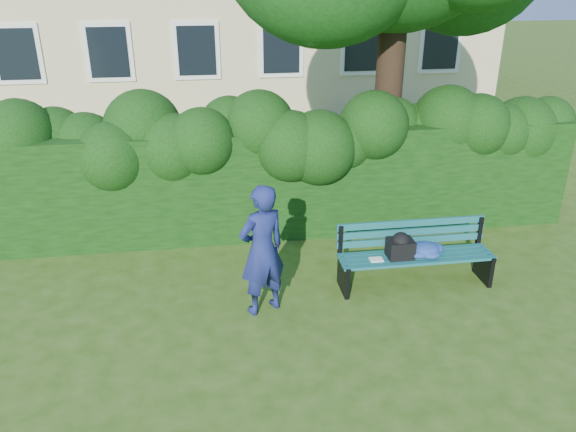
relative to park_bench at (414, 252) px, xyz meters
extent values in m
plane|color=#2E4D10|center=(-1.71, -0.11, -0.51)|extent=(80.00, 80.00, 0.00)
cube|color=white|center=(-7.71, 9.87, 1.49)|extent=(1.30, 0.08, 1.60)
cube|color=black|center=(-7.71, 9.83, 1.49)|extent=(1.05, 0.04, 1.35)
cube|color=white|center=(-5.31, 9.87, 1.49)|extent=(1.30, 0.08, 1.60)
cube|color=black|center=(-5.31, 9.83, 1.49)|extent=(1.05, 0.04, 1.35)
cube|color=white|center=(-2.91, 9.87, 1.49)|extent=(1.30, 0.08, 1.60)
cube|color=black|center=(-2.91, 9.83, 1.49)|extent=(1.05, 0.04, 1.35)
cube|color=white|center=(-0.51, 9.87, 1.49)|extent=(1.30, 0.08, 1.60)
cube|color=black|center=(-0.51, 9.83, 1.49)|extent=(1.05, 0.04, 1.35)
cube|color=white|center=(1.89, 9.87, 1.49)|extent=(1.30, 0.08, 1.60)
cube|color=black|center=(1.89, 9.83, 1.49)|extent=(1.05, 0.04, 1.35)
cube|color=white|center=(4.29, 9.87, 1.49)|extent=(1.30, 0.08, 1.60)
cube|color=black|center=(4.29, 9.83, 1.49)|extent=(1.05, 0.04, 1.35)
cube|color=black|center=(-1.71, 2.09, 0.39)|extent=(10.00, 1.00, 1.80)
cylinder|color=black|center=(0.31, 2.54, 1.90)|extent=(0.46, 0.46, 4.82)
cube|color=#0D3F43|center=(0.02, -0.23, -0.06)|extent=(2.17, 0.10, 0.04)
cube|color=#0D3F43|center=(0.02, -0.11, -0.06)|extent=(2.17, 0.10, 0.04)
cube|color=#0D3F43|center=(0.02, 0.01, -0.06)|extent=(2.17, 0.10, 0.04)
cube|color=#0D3F43|center=(0.02, 0.13, -0.06)|extent=(2.17, 0.10, 0.04)
cube|color=#0D3F43|center=(0.02, 0.21, 0.07)|extent=(2.17, 0.04, 0.10)
cube|color=#0D3F43|center=(0.02, 0.23, 0.20)|extent=(2.17, 0.04, 0.10)
cube|color=#0D3F43|center=(0.02, 0.24, 0.33)|extent=(2.17, 0.04, 0.10)
cube|color=black|center=(-1.02, -0.05, -0.29)|extent=(0.06, 0.50, 0.44)
cube|color=black|center=(-1.02, 0.21, 0.14)|extent=(0.06, 0.06, 0.45)
cube|color=black|center=(-1.02, -0.10, -0.07)|extent=(0.06, 0.42, 0.05)
cube|color=black|center=(1.05, -0.04, -0.29)|extent=(0.06, 0.50, 0.44)
cube|color=black|center=(1.05, 0.22, 0.14)|extent=(0.06, 0.06, 0.45)
cube|color=black|center=(1.05, -0.09, -0.07)|extent=(0.06, 0.42, 0.05)
cube|color=white|center=(-0.58, -0.10, -0.03)|extent=(0.18, 0.13, 0.02)
cube|color=black|center=(-0.23, -0.05, 0.09)|extent=(0.35, 0.29, 0.26)
imported|color=navy|center=(-2.17, -0.36, 0.38)|extent=(0.76, 0.65, 1.76)
camera|label=1|loc=(-2.78, -6.62, 3.65)|focal=35.00mm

